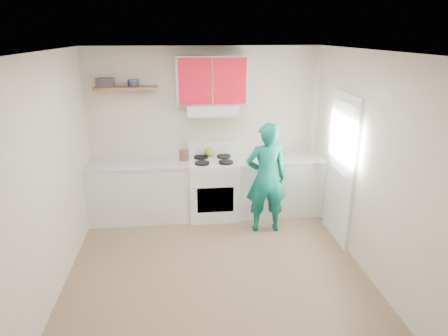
{
  "coord_description": "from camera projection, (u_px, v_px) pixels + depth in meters",
  "views": [
    {
      "loc": [
        -0.38,
        -4.12,
        2.78
      ],
      "look_at": [
        0.15,
        0.55,
        1.15
      ],
      "focal_mm": 31.4,
      "sensor_mm": 36.0,
      "label": 1
    }
  ],
  "objects": [
    {
      "name": "floor",
      "position": [
        217.0,
        271.0,
        4.82
      ],
      "size": [
        3.8,
        3.8,
        0.0
      ],
      "primitive_type": "plane",
      "color": "brown",
      "rests_on": "ground"
    },
    {
      "name": "ceiling",
      "position": [
        215.0,
        51.0,
        3.97
      ],
      "size": [
        3.6,
        3.8,
        0.04
      ],
      "primitive_type": "cube",
      "color": "white",
      "rests_on": "floor"
    },
    {
      "name": "back_wall",
      "position": [
        205.0,
        132.0,
        6.18
      ],
      "size": [
        3.6,
        0.04,
        2.6
      ],
      "primitive_type": "cube",
      "color": "beige",
      "rests_on": "floor"
    },
    {
      "name": "front_wall",
      "position": [
        243.0,
        267.0,
        2.61
      ],
      "size": [
        3.6,
        0.04,
        2.6
      ],
      "primitive_type": "cube",
      "color": "beige",
      "rests_on": "floor"
    },
    {
      "name": "left_wall",
      "position": [
        50.0,
        178.0,
        4.2
      ],
      "size": [
        0.04,
        3.8,
        2.6
      ],
      "primitive_type": "cube",
      "color": "beige",
      "rests_on": "floor"
    },
    {
      "name": "right_wall",
      "position": [
        369.0,
        166.0,
        4.59
      ],
      "size": [
        0.04,
        3.8,
        2.6
      ],
      "primitive_type": "cube",
      "color": "beige",
      "rests_on": "floor"
    },
    {
      "name": "door",
      "position": [
        341.0,
        169.0,
        5.33
      ],
      "size": [
        0.05,
        0.85,
        2.05
      ],
      "primitive_type": "cube",
      "color": "white",
      "rests_on": "floor"
    },
    {
      "name": "door_glass",
      "position": [
        342.0,
        139.0,
        5.19
      ],
      "size": [
        0.01,
        0.55,
        0.95
      ],
      "primitive_type": "cube",
      "color": "white",
      "rests_on": "door"
    },
    {
      "name": "counter_left",
      "position": [
        140.0,
        191.0,
        6.07
      ],
      "size": [
        1.52,
        0.6,
        0.9
      ],
      "primitive_type": "cube",
      "color": "silver",
      "rests_on": "floor"
    },
    {
      "name": "counter_right",
      "position": [
        278.0,
        186.0,
        6.3
      ],
      "size": [
        1.32,
        0.6,
        0.9
      ],
      "primitive_type": "cube",
      "color": "silver",
      "rests_on": "floor"
    },
    {
      "name": "stove",
      "position": [
        214.0,
        188.0,
        6.16
      ],
      "size": [
        0.76,
        0.65,
        0.92
      ],
      "primitive_type": "cube",
      "color": "white",
      "rests_on": "floor"
    },
    {
      "name": "range_hood",
      "position": [
        212.0,
        109.0,
        5.85
      ],
      "size": [
        0.76,
        0.44,
        0.15
      ],
      "primitive_type": "cube",
      "color": "silver",
      "rests_on": "back_wall"
    },
    {
      "name": "upper_cabinets",
      "position": [
        212.0,
        80.0,
        5.77
      ],
      "size": [
        1.02,
        0.33,
        0.7
      ],
      "primitive_type": "cube",
      "color": "#B7101B",
      "rests_on": "back_wall"
    },
    {
      "name": "shelf",
      "position": [
        126.0,
        88.0,
        5.68
      ],
      "size": [
        0.9,
        0.3,
        0.04
      ],
      "primitive_type": "cube",
      "color": "brown",
      "rests_on": "back_wall"
    },
    {
      "name": "books",
      "position": [
        105.0,
        82.0,
        5.65
      ],
      "size": [
        0.25,
        0.2,
        0.12
      ],
      "primitive_type": "cube",
      "rotation": [
        0.0,
        0.0,
        -0.11
      ],
      "color": "#443C45",
      "rests_on": "shelf"
    },
    {
      "name": "tin",
      "position": [
        133.0,
        83.0,
        5.68
      ],
      "size": [
        0.18,
        0.18,
        0.1
      ],
      "primitive_type": "cylinder",
      "rotation": [
        0.0,
        0.0,
        0.17
      ],
      "color": "#333D4C",
      "rests_on": "shelf"
    },
    {
      "name": "kettle",
      "position": [
        209.0,
        152.0,
        6.19
      ],
      "size": [
        0.21,
        0.21,
        0.14
      ],
      "primitive_type": "ellipsoid",
      "rotation": [
        0.0,
        0.0,
        0.34
      ],
      "color": "olive",
      "rests_on": "stove"
    },
    {
      "name": "crock",
      "position": [
        184.0,
        156.0,
        6.0
      ],
      "size": [
        0.19,
        0.19,
        0.18
      ],
      "primitive_type": "cylinder",
      "rotation": [
        0.0,
        0.0,
        -0.37
      ],
      "color": "#513223",
      "rests_on": "counter_left"
    },
    {
      "name": "cutting_board",
      "position": [
        274.0,
        161.0,
        6.04
      ],
      "size": [
        0.31,
        0.25,
        0.02
      ],
      "primitive_type": "cube",
      "rotation": [
        0.0,
        0.0,
        0.18
      ],
      "color": "olive",
      "rests_on": "counter_right"
    },
    {
      "name": "silicone_mat",
      "position": [
        303.0,
        157.0,
        6.24
      ],
      "size": [
        0.37,
        0.33,
        0.01
      ],
      "primitive_type": "cube",
      "rotation": [
        0.0,
        0.0,
        0.17
      ],
      "color": "red",
      "rests_on": "counter_right"
    },
    {
      "name": "person",
      "position": [
        266.0,
        178.0,
        5.58
      ],
      "size": [
        0.6,
        0.4,
        1.62
      ],
      "primitive_type": "imported",
      "rotation": [
        0.0,
        0.0,
        3.13
      ],
      "color": "#0B6454",
      "rests_on": "floor"
    }
  ]
}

